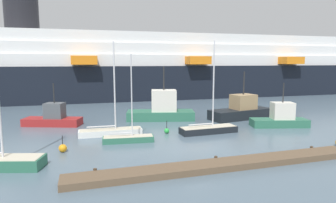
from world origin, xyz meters
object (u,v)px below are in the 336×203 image
object	(u,v)px
sailboat_1	(111,130)
fishing_boat_3	(53,118)
fishing_boat_0	(280,118)
channel_buoy_1	(167,131)
sailboat_0	(128,138)
channel_buoy_0	(63,148)
fishing_boat_1	(241,110)
cruise_ship	(135,68)
sailboat_3	(209,129)
fishing_boat_2	(162,109)

from	to	relation	value
sailboat_1	fishing_boat_3	size ratio (longest dim) A/B	1.36
fishing_boat_0	channel_buoy_1	world-z (taller)	fishing_boat_0
sailboat_0	channel_buoy_0	bearing A→B (deg)	-159.25
fishing_boat_1	fishing_boat_0	bearing A→B (deg)	-81.91
fishing_boat_1	sailboat_1	bearing A→B (deg)	-177.51
channel_buoy_1	cruise_ship	distance (m)	34.01
sailboat_3	fishing_boat_1	xyz separation A→B (m)	(7.51, 6.04, 0.63)
cruise_ship	fishing_boat_1	bearing A→B (deg)	-71.20
fishing_boat_2	channel_buoy_1	world-z (taller)	fishing_boat_2
sailboat_3	fishing_boat_3	distance (m)	18.42
channel_buoy_0	channel_buoy_1	bearing A→B (deg)	19.78
fishing_boat_1	fishing_boat_2	size ratio (longest dim) A/B	0.99
sailboat_1	fishing_boat_1	size ratio (longest dim) A/B	1.06
fishing_boat_3	channel_buoy_1	world-z (taller)	fishing_boat_3
sailboat_3	cruise_ship	world-z (taller)	cruise_ship
fishing_boat_3	cruise_ship	xyz separation A→B (m)	(14.72, 25.78, 5.24)
fishing_boat_3	cruise_ship	bearing A→B (deg)	80.07
fishing_boat_3	channel_buoy_0	distance (m)	11.41
fishing_boat_1	channel_buoy_1	bearing A→B (deg)	-167.66
fishing_boat_0	cruise_ship	size ratio (longest dim) A/B	0.06
sailboat_3	fishing_boat_1	world-z (taller)	sailboat_3
channel_buoy_1	channel_buoy_0	bearing A→B (deg)	-160.22
sailboat_0	fishing_boat_0	size ratio (longest dim) A/B	1.22
sailboat_1	fishing_boat_3	bearing A→B (deg)	134.44
channel_buoy_0	fishing_boat_2	bearing A→B (deg)	43.01
fishing_boat_1	fishing_boat_3	size ratio (longest dim) A/B	1.29
fishing_boat_2	channel_buoy_1	xyz separation A→B (m)	(-1.48, -7.25, -1.08)
sailboat_0	sailboat_3	distance (m)	8.84
sailboat_0	fishing_boat_3	world-z (taller)	sailboat_0
fishing_boat_1	channel_buoy_0	xyz separation A→B (m)	(-22.08, -8.58, -0.76)
sailboat_3	fishing_boat_3	bearing A→B (deg)	149.49
fishing_boat_2	fishing_boat_3	size ratio (longest dim) A/B	1.30
sailboat_3	fishing_boat_2	size ratio (longest dim) A/B	1.06
channel_buoy_0	cruise_ship	size ratio (longest dim) A/B	0.01
fishing_boat_0	sailboat_3	bearing A→B (deg)	-162.44
fishing_boat_3	cruise_ship	distance (m)	30.15
channel_buoy_1	cruise_ship	world-z (taller)	cruise_ship
channel_buoy_0	cruise_ship	bearing A→B (deg)	70.58
cruise_ship	channel_buoy_0	bearing A→B (deg)	-108.18
sailboat_1	fishing_boat_0	distance (m)	19.55
channel_buoy_1	fishing_boat_2	bearing A→B (deg)	78.46
fishing_boat_2	sailboat_3	bearing A→B (deg)	-57.22
fishing_boat_0	fishing_boat_1	world-z (taller)	fishing_boat_1
fishing_boat_0	fishing_boat_1	distance (m)	5.91
cruise_ship	fishing_boat_3	bearing A→B (deg)	-118.47
fishing_boat_0	fishing_boat_2	size ratio (longest dim) A/B	0.74
fishing_boat_2	cruise_ship	xyz separation A→B (m)	(1.36, 26.14, 4.77)
channel_buoy_0	cruise_ship	world-z (taller)	cruise_ship
fishing_boat_1	fishing_boat_3	xyz separation A→B (m)	(-23.72, 2.70, -0.21)
sailboat_1	channel_buoy_0	xyz separation A→B (m)	(-4.45, -4.63, -0.15)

